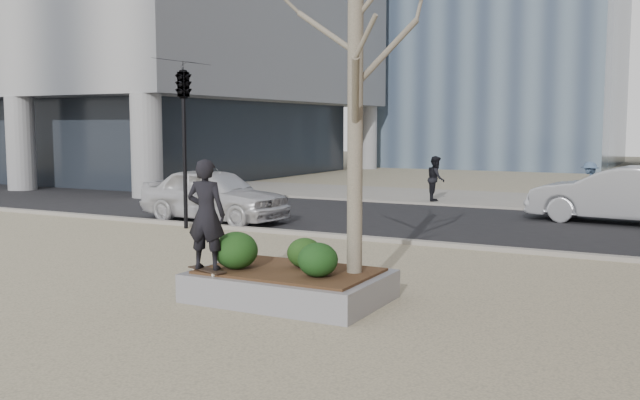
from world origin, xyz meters
The scene contains 16 objects.
ground centered at (0.00, 0.00, 0.00)m, with size 120.00×120.00×0.00m, color tan.
street centered at (0.00, 10.00, 0.01)m, with size 60.00×8.00×0.02m, color black.
far_sidewalk centered at (0.00, 17.00, 0.01)m, with size 60.00×6.00×0.02m, color gray.
planter centered at (1.00, 0.00, 0.23)m, with size 3.00×2.00×0.45m, color gray.
planter_mulch centered at (1.00, 0.00, 0.47)m, with size 2.70×1.70×0.04m, color #382314.
sycamore_tree centered at (2.00, 0.30, 3.79)m, with size 2.80×2.80×6.60m, color gray, non-canonical shape.
shrub_left centered at (0.20, -0.34, 0.79)m, with size 0.71×0.71×0.60m, color #163310.
shrub_middle centered at (1.14, 0.25, 0.73)m, with size 0.57×0.57×0.49m, color #193611.
shrub_right centered at (1.65, -0.27, 0.75)m, with size 0.62×0.62×0.52m, color black.
skateboard centered at (-0.10, -0.71, 0.49)m, with size 0.78×0.20×0.07m, color black, non-canonical shape.
skateboarder centered at (-0.10, -0.71, 1.40)m, with size 0.64×0.42×1.74m, color black.
police_car centered at (-5.58, 7.01, 0.80)m, with size 1.84×4.57×1.56m, color silver.
car_silver centered at (4.84, 11.97, 0.83)m, with size 1.72×4.92×1.62m, color #9FA1A7.
pedestrian_a centered at (-1.68, 15.34, 0.85)m, with size 0.80×0.62×1.65m, color black.
pedestrian_b centered at (3.57, 15.88, 0.79)m, with size 1.00×0.57×1.54m, color #425A78.
traffic_light_near centered at (-5.50, 5.60, 2.25)m, with size 0.60×2.48×4.50m, color black, non-canonical shape.
Camera 1 is at (6.63, -9.70, 2.78)m, focal length 40.00 mm.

